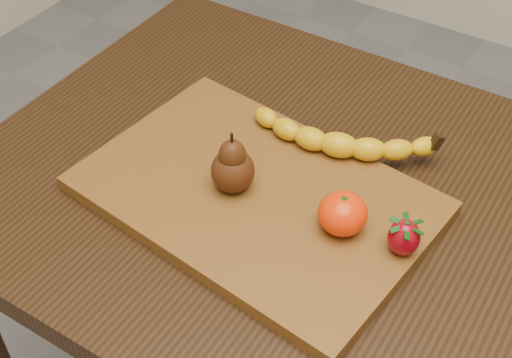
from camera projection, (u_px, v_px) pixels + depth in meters
The scene contains 6 objects.
table at pixel (326, 248), 1.02m from camera, with size 1.00×0.70×0.76m.
cutting_board at pixel (256, 195), 0.95m from camera, with size 0.45×0.30×0.02m, color brown.
banana at pixel (339, 145), 0.98m from camera, with size 0.23×0.06×0.04m, color #E7B10A, non-canonical shape.
pear at pixel (233, 162), 0.91m from camera, with size 0.06×0.06×0.09m, color #411E0A, non-canonical shape.
mandarin at pixel (343, 214), 0.87m from camera, with size 0.06×0.06×0.05m, color #FB2F02.
strawberry at pixel (404, 236), 0.85m from camera, with size 0.04×0.04×0.05m, color #950410, non-canonical shape.
Camera 1 is at (0.27, -0.62, 1.44)m, focal length 50.00 mm.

